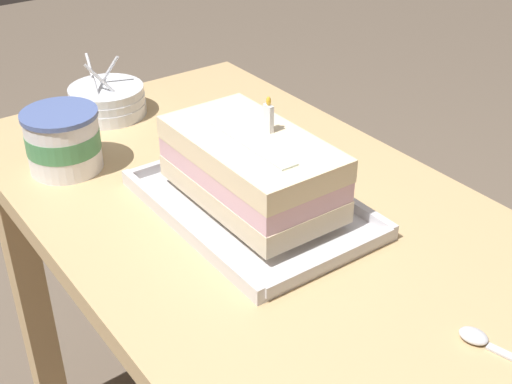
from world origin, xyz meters
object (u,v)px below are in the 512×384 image
object	(u,v)px
bowl_stack	(107,101)
foil_tray	(253,207)
ice_cream_tub	(63,140)
birthday_cake	(252,168)
serving_spoon_near_tray	(487,343)

from	to	relation	value
bowl_stack	foil_tray	bearing A→B (deg)	3.16
ice_cream_tub	birthday_cake	bearing A→B (deg)	31.07
bowl_stack	birthday_cake	bearing A→B (deg)	3.16
birthday_cake	ice_cream_tub	distance (m)	0.34
serving_spoon_near_tray	ice_cream_tub	bearing A→B (deg)	-161.71
bowl_stack	ice_cream_tub	xyz separation A→B (m)	(0.16, -0.15, 0.02)
foil_tray	bowl_stack	bearing A→B (deg)	-176.84
foil_tray	serving_spoon_near_tray	world-z (taller)	foil_tray
bowl_stack	ice_cream_tub	bearing A→B (deg)	-43.84
ice_cream_tub	bowl_stack	bearing A→B (deg)	136.16
bowl_stack	ice_cream_tub	size ratio (longest dim) A/B	1.18
ice_cream_tub	serving_spoon_near_tray	distance (m)	0.72
bowl_stack	ice_cream_tub	world-z (taller)	bowl_stack
foil_tray	birthday_cake	xyz separation A→B (m)	(0.00, -0.00, 0.07)
foil_tray	birthday_cake	distance (m)	0.07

